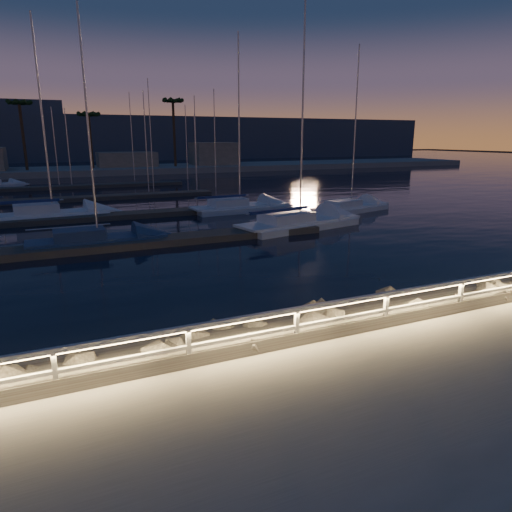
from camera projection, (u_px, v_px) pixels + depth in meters
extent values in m
plane|color=gray|center=(263.00, 350.00, 12.03)|extent=(400.00, 400.00, 0.00)
cube|color=gray|center=(311.00, 403.00, 9.84)|extent=(240.00, 5.00, 0.20)
cube|color=slate|center=(242.00, 339.00, 13.43)|extent=(240.00, 3.45, 1.29)
plane|color=black|center=(79.00, 172.00, 82.90)|extent=(320.00, 320.00, 0.00)
plane|color=black|center=(263.00, 391.00, 12.33)|extent=(400.00, 400.00, 0.00)
cube|color=silver|center=(55.00, 372.00, 9.93)|extent=(0.11, 0.11, 1.00)
cube|color=silver|center=(189.00, 347.00, 11.11)|extent=(0.11, 0.11, 1.00)
cube|color=silver|center=(297.00, 327.00, 12.29)|extent=(0.11, 0.11, 1.00)
cube|color=silver|center=(386.00, 310.00, 13.47)|extent=(0.11, 0.11, 1.00)
cube|color=silver|center=(460.00, 296.00, 14.65)|extent=(0.11, 0.11, 1.00)
cube|color=silver|center=(263.00, 315.00, 11.77)|extent=(44.00, 0.12, 0.12)
cube|color=silver|center=(263.00, 333.00, 11.90)|extent=(44.00, 0.09, 0.09)
cube|color=#F5C26E|center=(263.00, 318.00, 11.78)|extent=(44.00, 0.04, 0.03)
sphere|color=slate|center=(8.00, 386.00, 10.47)|extent=(1.00, 1.00, 1.00)
sphere|color=slate|center=(228.00, 336.00, 13.59)|extent=(0.75, 0.75, 0.75)
sphere|color=slate|center=(357.00, 312.00, 15.53)|extent=(0.78, 0.78, 0.78)
sphere|color=slate|center=(333.00, 325.00, 13.86)|extent=(0.99, 0.99, 0.99)
sphere|color=slate|center=(467.00, 299.00, 16.07)|extent=(0.87, 0.87, 0.87)
cube|color=#514B43|center=(147.00, 242.00, 26.27)|extent=(22.00, 2.00, 0.40)
cube|color=#514B43|center=(121.00, 216.00, 35.11)|extent=(22.00, 2.00, 0.40)
cube|color=#514B43|center=(104.00, 197.00, 45.72)|extent=(22.00, 2.00, 0.40)
cube|color=#514B43|center=(93.00, 186.00, 56.33)|extent=(22.00, 2.00, 0.40)
cube|color=gray|center=(80.00, 172.00, 77.50)|extent=(160.00, 14.00, 1.20)
cube|color=gray|center=(127.00, 161.00, 81.15)|extent=(10.00, 6.00, 3.00)
cube|color=gray|center=(214.00, 155.00, 86.36)|extent=(8.00, 7.00, 4.60)
cylinder|color=#453220|center=(23.00, 136.00, 71.11)|extent=(0.44, 0.44, 10.50)
cylinder|color=#453220|center=(91.00, 141.00, 76.11)|extent=(0.44, 0.44, 9.00)
cylinder|color=#453220|center=(174.00, 133.00, 80.42)|extent=(0.44, 0.44, 11.50)
cube|color=#374356|center=(66.00, 143.00, 125.95)|extent=(220.00, 30.00, 14.00)
cube|color=navy|center=(99.00, 244.00, 26.05)|extent=(7.02, 2.44, 0.50)
cube|color=navy|center=(98.00, 238.00, 25.97)|extent=(7.60, 2.10, 0.14)
cube|color=navy|center=(79.00, 234.00, 25.50)|extent=(2.75, 1.79, 0.60)
cylinder|color=#B3B3B9|center=(88.00, 126.00, 24.42)|extent=(0.11, 0.11, 12.13)
cylinder|color=#B3B3B9|center=(69.00, 227.00, 25.18)|extent=(4.37, 0.14, 0.07)
cube|color=white|center=(300.00, 226.00, 31.23)|extent=(9.08, 4.65, 0.58)
cube|color=white|center=(300.00, 221.00, 31.13)|extent=(9.69, 4.38, 0.16)
cube|color=white|center=(286.00, 217.00, 30.35)|extent=(3.75, 2.83, 0.69)
cylinder|color=#B3B3B9|center=(303.00, 104.00, 29.21)|extent=(0.13, 0.13, 15.04)
cylinder|color=#B3B3B9|center=(280.00, 210.00, 29.88)|extent=(5.31, 1.23, 0.08)
cube|color=white|center=(240.00, 210.00, 38.23)|extent=(7.79, 2.99, 0.55)
cube|color=white|center=(240.00, 206.00, 38.15)|extent=(8.40, 2.65, 0.15)
cube|color=white|center=(228.00, 202.00, 37.59)|extent=(3.08, 2.08, 0.65)
cylinder|color=#B3B3B9|center=(239.00, 122.00, 36.44)|extent=(0.12, 0.12, 13.28)
cylinder|color=#B3B3B9|center=(222.00, 197.00, 37.22)|extent=(4.78, 0.36, 0.08)
cube|color=white|center=(351.00, 210.00, 38.30)|extent=(7.56, 4.15, 0.48)
cube|color=white|center=(351.00, 206.00, 38.23)|extent=(8.05, 3.96, 0.13)
cube|color=white|center=(343.00, 203.00, 37.54)|extent=(3.16, 2.45, 0.57)
cylinder|color=#B3B3B9|center=(355.00, 128.00, 36.63)|extent=(0.11, 0.11, 12.47)
cylinder|color=#B3B3B9|center=(339.00, 199.00, 37.13)|extent=(4.36, 1.21, 0.07)
cube|color=white|center=(54.00, 218.00, 34.39)|extent=(8.06, 3.21, 0.61)
cube|color=white|center=(53.00, 213.00, 34.29)|extent=(8.69, 2.86, 0.17)
cube|color=white|center=(36.00, 209.00, 33.69)|extent=(3.21, 2.19, 0.73)
cylinder|color=#B3B3B9|center=(42.00, 116.00, 32.53)|extent=(0.13, 0.13, 13.70)
cylinder|color=#B3B3B9|center=(27.00, 202.00, 33.30)|extent=(4.92, 0.45, 0.09)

